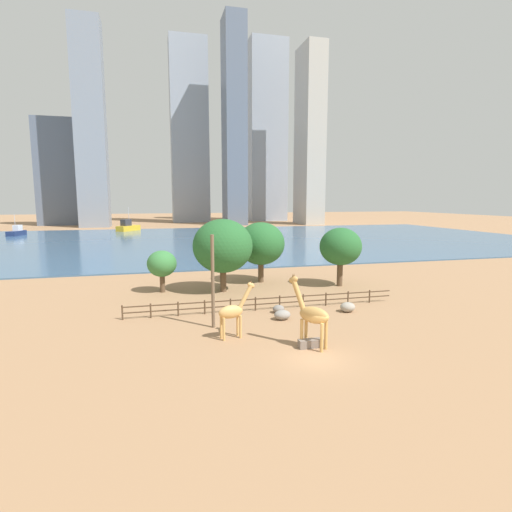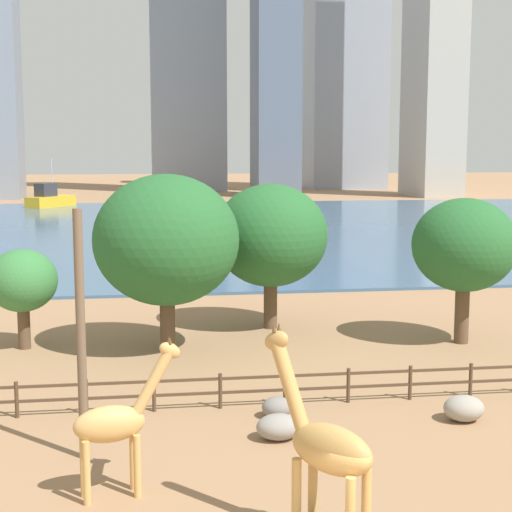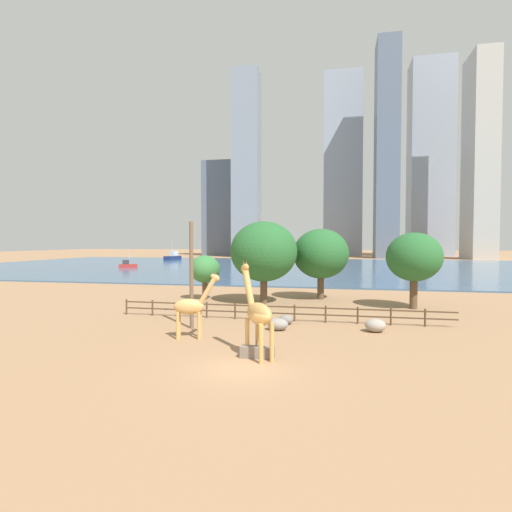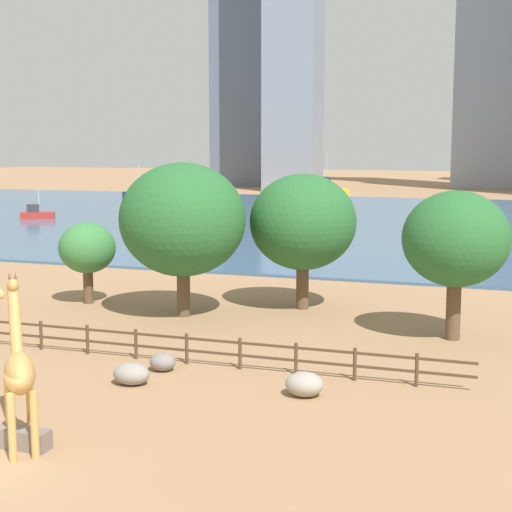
# 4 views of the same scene
# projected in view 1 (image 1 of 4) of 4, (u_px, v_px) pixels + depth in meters

# --- Properties ---
(ground_plane) EXTENTS (400.00, 400.00, 0.00)m
(ground_plane) POSITION_uv_depth(u_px,v_px,m) (195.00, 240.00, 103.04)
(ground_plane) COLOR #9E7551
(harbor_water) EXTENTS (180.00, 86.00, 0.20)m
(harbor_water) POSITION_uv_depth(u_px,v_px,m) (197.00, 240.00, 100.14)
(harbor_water) COLOR #3D6084
(harbor_water) RESTS_ON ground
(giraffe_tall) EXTENTS (3.06, 1.16, 4.30)m
(giraffe_tall) POSITION_uv_depth(u_px,v_px,m) (233.00, 311.00, 29.85)
(giraffe_tall) COLOR tan
(giraffe_tall) RESTS_ON ground
(giraffe_companion) EXTENTS (2.56, 2.92, 5.15)m
(giraffe_companion) POSITION_uv_depth(u_px,v_px,m) (312.00, 314.00, 27.83)
(giraffe_companion) COLOR tan
(giraffe_companion) RESTS_ON ground
(utility_pole) EXTENTS (0.28, 0.28, 7.61)m
(utility_pole) POSITION_uv_depth(u_px,v_px,m) (213.00, 282.00, 32.06)
(utility_pole) COLOR brown
(utility_pole) RESTS_ON ground
(boulder_near_fence) EXTENTS (1.45, 1.12, 0.84)m
(boulder_near_fence) POSITION_uv_depth(u_px,v_px,m) (282.00, 315.00, 34.64)
(boulder_near_fence) COLOR gray
(boulder_near_fence) RESTS_ON ground
(boulder_by_pole) EXTENTS (1.41, 1.20, 0.90)m
(boulder_by_pole) POSITION_uv_depth(u_px,v_px,m) (348.00, 307.00, 37.04)
(boulder_by_pole) COLOR gray
(boulder_by_pole) RESTS_ON ground
(boulder_small) EXTENTS (1.08, 0.98, 0.73)m
(boulder_small) POSITION_uv_depth(u_px,v_px,m) (279.00, 309.00, 36.71)
(boulder_small) COLOR gray
(boulder_small) RESTS_ON ground
(feeding_trough) EXTENTS (1.80, 0.60, 0.60)m
(feeding_trough) POSITION_uv_depth(u_px,v_px,m) (311.00, 343.00, 28.14)
(feeding_trough) COLOR #72665B
(feeding_trough) RESTS_ON ground
(enclosure_fence) EXTENTS (26.12, 0.14, 1.30)m
(enclosure_fence) POSITION_uv_depth(u_px,v_px,m) (262.00, 302.00, 37.56)
(enclosure_fence) COLOR #4C3826
(enclosure_fence) RESTS_ON ground
(tree_left_large) EXTENTS (4.98, 4.98, 7.03)m
(tree_left_large) POSITION_uv_depth(u_px,v_px,m) (341.00, 247.00, 47.55)
(tree_left_large) COLOR brown
(tree_left_large) RESTS_ON ground
(tree_center_broad) EXTENTS (5.92, 5.92, 7.56)m
(tree_center_broad) POSITION_uv_depth(u_px,v_px,m) (261.00, 244.00, 49.73)
(tree_center_broad) COLOR brown
(tree_center_broad) RESTS_ON ground
(tree_right_tall) EXTENTS (6.70, 6.70, 8.22)m
(tree_right_tall) POSITION_uv_depth(u_px,v_px,m) (223.00, 246.00, 44.53)
(tree_right_tall) COLOR brown
(tree_right_tall) RESTS_ON ground
(tree_left_small) EXTENTS (3.26, 3.26, 4.72)m
(tree_left_small) POSITION_uv_depth(u_px,v_px,m) (162.00, 264.00, 44.49)
(tree_left_small) COLOR brown
(tree_left_small) RESTS_ON ground
(boat_ferry) EXTENTS (7.45, 8.76, 7.70)m
(boat_ferry) POSITION_uv_depth(u_px,v_px,m) (128.00, 227.00, 128.93)
(boat_ferry) COLOR gold
(boat_ferry) RESTS_ON harbor_water
(boat_tug) EXTENTS (3.67, 6.98, 5.98)m
(boat_tug) POSITION_uv_depth(u_px,v_px,m) (17.00, 232.00, 112.62)
(boat_tug) COLOR navy
(boat_tug) RESTS_ON harbor_water
(skyline_tower_needle) EXTENTS (8.10, 15.93, 71.34)m
(skyline_tower_needle) POSITION_uv_depth(u_px,v_px,m) (310.00, 137.00, 163.96)
(skyline_tower_needle) COLOR #B7B2A8
(skyline_tower_needle) RESTS_ON ground
(skyline_block_central) EXTENTS (16.41, 10.64, 79.58)m
(skyline_block_central) POSITION_uv_depth(u_px,v_px,m) (189.00, 133.00, 177.70)
(skyline_block_central) COLOR #939EAD
(skyline_block_central) RESTS_ON ground
(skyline_tower_glass) EXTENTS (17.47, 14.30, 83.31)m
(skyline_tower_glass) POSITION_uv_depth(u_px,v_px,m) (266.00, 133.00, 190.86)
(skyline_tower_glass) COLOR #939EAD
(skyline_tower_glass) RESTS_ON ground
(skyline_block_left) EXTENTS (16.00, 8.98, 41.82)m
(skyline_block_left) POSITION_uv_depth(u_px,v_px,m) (58.00, 173.00, 158.98)
(skyline_block_left) COLOR slate
(skyline_block_left) RESTS_ON ground
(skyline_block_right) EXTENTS (10.60, 8.99, 74.12)m
(skyline_block_right) POSITION_uv_depth(u_px,v_px,m) (90.00, 125.00, 145.34)
(skyline_block_right) COLOR gray
(skyline_block_right) RESTS_ON ground
(skyline_tower_short) EXTENTS (8.31, 12.73, 80.61)m
(skyline_tower_short) POSITION_uv_depth(u_px,v_px,m) (234.00, 123.00, 158.83)
(skyline_tower_short) COLOR slate
(skyline_tower_short) RESTS_ON ground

